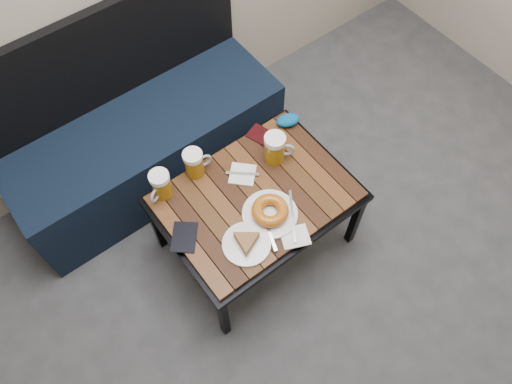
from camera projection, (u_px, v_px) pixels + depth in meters
room_shell at (430, 64)px, 0.82m from camera, size 4.00×4.00×4.00m
bench at (145, 141)px, 2.57m from camera, size 1.40×0.50×0.95m
cafe_table at (256, 200)px, 2.21m from camera, size 0.84×0.62×0.47m
beer_mug_left at (161, 185)px, 2.12m from camera, size 0.13×0.11×0.14m
beer_mug_centre at (195, 163)px, 2.17m from camera, size 0.13×0.09×0.14m
beer_mug_right at (275, 148)px, 2.21m from camera, size 0.14×0.13×0.15m
plate_pie at (246, 242)px, 2.03m from camera, size 0.20×0.20×0.06m
plate_bagel at (270, 212)px, 2.10m from camera, size 0.26×0.29×0.07m
napkin_left at (242, 174)px, 2.22m from camera, size 0.16×0.16×0.01m
napkin_right at (295, 237)px, 2.07m from camera, size 0.14×0.14×0.01m
passport_navy at (184, 237)px, 2.07m from camera, size 0.17×0.17×0.01m
passport_burgundy at (262, 135)px, 2.33m from camera, size 0.13×0.15×0.01m
knit_pouch at (288, 120)px, 2.35m from camera, size 0.13×0.11×0.05m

